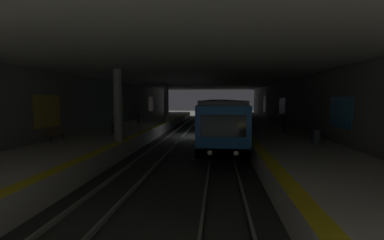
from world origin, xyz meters
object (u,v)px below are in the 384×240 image
object	(u,v)px
bench_right_mid	(138,115)
person_standing_far	(138,115)
bench_left_mid	(271,116)
bench_right_near	(56,132)
suitcase_rolling	(312,136)
trash_bin	(316,137)
pillar_near	(118,106)
pillar_far	(166,102)
person_waiting_near	(285,122)
metro_train	(220,113)
bench_left_near	(276,118)
person_walking_mid	(113,122)
backpack_on_floor	(319,137)

from	to	relation	value
bench_right_mid	person_standing_far	size ratio (longest dim) A/B	1.04
bench_left_mid	bench_right_near	distance (m)	25.27
suitcase_rolling	trash_bin	size ratio (longest dim) A/B	1.02
pillar_near	bench_right_near	world-z (taller)	pillar_near
pillar_far	person_waiting_near	world-z (taller)	pillar_far
metro_train	bench_left_near	distance (m)	6.47
metro_train	bench_right_mid	bearing A→B (deg)	77.76
pillar_far	person_walking_mid	size ratio (longest dim) A/B	2.59
bench_left_near	person_standing_far	world-z (taller)	person_standing_far
bench_left_mid	suitcase_rolling	bearing A→B (deg)	178.28
pillar_near	person_waiting_near	size ratio (longest dim) A/B	2.93
bench_right_near	bench_right_mid	size ratio (longest dim) A/B	1.00
bench_right_mid	backpack_on_floor	xyz separation A→B (m)	(-17.03, -17.03, -0.32)
pillar_near	metro_train	world-z (taller)	pillar_near
bench_right_near	person_walking_mid	distance (m)	4.33
pillar_far	trash_bin	bearing A→B (deg)	-143.38
bench_left_mid	person_walking_mid	xyz separation A→B (m)	(-15.11, 14.60, 0.44)
bench_right_mid	person_walking_mid	xyz separation A→B (m)	(-15.19, -2.47, 0.44)
bench_right_near	bench_left_mid	bearing A→B (deg)	-42.49
pillar_far	bench_left_mid	size ratio (longest dim) A/B	2.68
bench_right_near	bench_right_mid	world-z (taller)	same
pillar_near	bench_right_near	size ratio (longest dim) A/B	2.68
person_waiting_near	suitcase_rolling	size ratio (longest dim) A/B	1.79
pillar_near	pillar_far	world-z (taller)	same
person_walking_mid	metro_train	bearing A→B (deg)	-32.72
backpack_on_floor	bench_left_near	bearing A→B (deg)	-0.16
bench_left_near	trash_bin	bearing A→B (deg)	177.21
bench_right_mid	trash_bin	world-z (taller)	bench_right_mid
pillar_far	metro_train	world-z (taller)	pillar_far
suitcase_rolling	trash_bin	distance (m)	1.42
trash_bin	bench_left_near	bearing A→B (deg)	-2.79
pillar_far	bench_left_near	xyz separation A→B (m)	(-1.26, -12.88, -1.75)
bench_right_near	person_standing_far	size ratio (longest dim) A/B	1.04
suitcase_rolling	bench_left_near	bearing A→B (deg)	-2.15
person_standing_far	backpack_on_floor	size ratio (longest dim) A/B	4.10
bench_right_near	backpack_on_floor	bearing A→B (deg)	-84.36
bench_left_near	bench_right_near	size ratio (longest dim) A/B	1.00
bench_left_mid	suitcase_rolling	xyz separation A→B (m)	(-17.19, 0.51, -0.24)
metro_train	suitcase_rolling	bearing A→B (deg)	-158.71
pillar_far	trash_bin	distance (m)	20.45
bench_left_near	bench_right_near	bearing A→B (deg)	131.58
bench_right_near	bench_left_near	bearing A→B (deg)	-48.42
person_walking_mid	person_standing_far	xyz separation A→B (m)	(9.95, 0.96, -0.07)
metro_train	bench_left_mid	distance (m)	6.74
bench_left_near	person_walking_mid	size ratio (longest dim) A/B	0.97
pillar_near	suitcase_rolling	distance (m)	12.61
backpack_on_floor	person_walking_mid	bearing A→B (deg)	82.78
suitcase_rolling	backpack_on_floor	size ratio (longest dim) A/B	2.17
bench_left_near	bench_left_mid	distance (m)	3.49
pillar_near	pillar_far	bearing A→B (deg)	0.00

